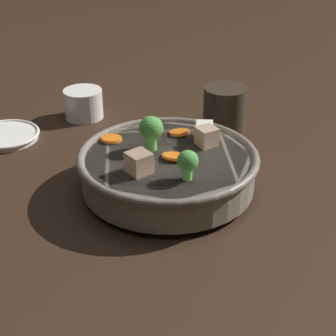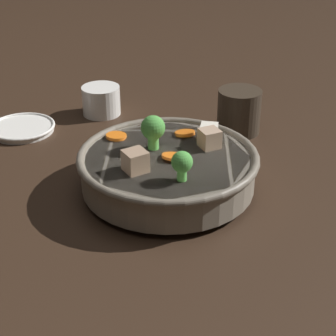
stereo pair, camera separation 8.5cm
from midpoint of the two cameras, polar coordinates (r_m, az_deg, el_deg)
The scene contains 5 objects.
ground_plane at distance 0.87m, azimuth -2.80°, elevation -2.37°, with size 3.00×3.00×0.00m, color black.
stirfry_bowl at distance 0.85m, azimuth -2.86°, elevation 0.03°, with size 0.28×0.28×0.11m.
side_saucer at distance 1.08m, azimuth -18.37°, elevation 3.11°, with size 0.12×0.12×0.01m.
tea_cup at distance 1.13m, azimuth -10.75°, elevation 6.41°, with size 0.08×0.08×0.06m.
dark_mug at distance 1.06m, azimuth 3.51°, elevation 6.05°, with size 0.10×0.08×0.08m.
Camera 1 is at (-0.71, -0.23, 0.45)m, focal length 60.00 mm.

